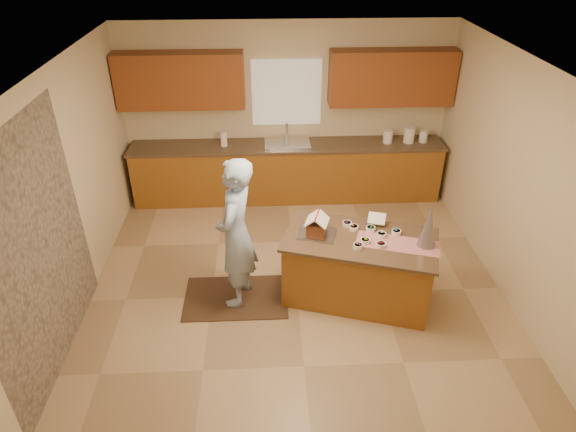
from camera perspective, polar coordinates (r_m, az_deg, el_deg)
The scene contains 28 objects.
floor at distance 6.16m, azimuth 1.03°, elevation -8.92°, with size 5.50×5.50×0.00m, color tan.
ceiling at distance 4.87m, azimuth 1.34°, elevation 16.08°, with size 5.50×5.50×0.00m, color silver.
wall_back at distance 7.90m, azimuth -0.18°, elevation 11.90°, with size 5.50×5.50×0.00m, color beige.
wall_front at distance 3.29m, azimuth 4.58°, elevation -22.03°, with size 5.50×5.50×0.00m, color beige.
wall_left at distance 5.80m, azimuth -24.34°, elevation 1.32°, with size 5.50×5.50×0.00m, color beige.
wall_right at distance 6.08m, azimuth 25.41°, elevation 2.46°, with size 5.50×5.50×0.00m, color beige.
stone_accent at distance 5.21m, azimuth -26.60°, elevation -4.04°, with size 2.50×2.50×0.00m, color gray.
window_curtain at distance 7.77m, azimuth -0.17°, elevation 13.91°, with size 1.05×0.03×1.00m, color white.
back_counter_base at distance 7.98m, azimuth -0.07°, elevation 5.00°, with size 4.80×0.60×0.88m, color brown.
back_counter_top at distance 7.78m, azimuth -0.07°, elevation 8.03°, with size 4.85×0.63×0.04m, color brown.
upper_cabinet_left at distance 7.65m, azimuth -12.21°, elevation 14.89°, with size 1.85×0.35×0.80m, color brown.
upper_cabinet_right at distance 7.78m, azimuth 11.78°, elevation 15.22°, with size 1.85×0.35×0.80m, color brown.
sink at distance 7.79m, azimuth -0.07°, elevation 7.97°, with size 0.70×0.45×0.12m, color silver.
faucet at distance 7.89m, azimuth -0.13°, elevation 9.62°, with size 0.03×0.03×0.28m, color silver.
island_base at distance 5.94m, azimuth 8.00°, elevation -6.09°, with size 1.64×0.82×0.80m, color brown.
island_top at distance 5.70m, azimuth 8.30°, elevation -2.74°, with size 1.71×0.89×0.04m, color brown.
table_runner at distance 5.67m, azimuth 12.42°, elevation -3.11°, with size 0.91×0.33×0.01m, color #AA0C1B.
baking_tray at distance 5.70m, azimuth 3.28°, elevation -2.06°, with size 0.42×0.31×0.02m, color silver.
cookbook at distance 5.93m, azimuth 10.10°, elevation -0.29°, with size 0.20×0.02×0.16m, color white.
tinsel_tree at distance 5.59m, azimuth 15.79°, elevation -1.15°, with size 0.20×0.20×0.50m, color silver.
rug at distance 6.14m, azimuth -5.95°, elevation -9.23°, with size 1.23×0.81×0.01m, color black.
boy at distance 5.58m, azimuth -5.95°, elevation -2.07°, with size 0.66×0.44×1.82m, color #91AACE.
canister_a at distance 7.96m, azimuth 11.35°, elevation 8.90°, with size 0.15×0.15×0.20m, color white.
canister_b at distance 8.04m, azimuth 13.68°, elevation 8.98°, with size 0.17×0.17×0.24m, color white.
canister_c at distance 8.11m, azimuth 15.21°, elevation 8.77°, with size 0.13×0.13×0.18m, color white.
paper_towel at distance 7.75m, azimuth -7.35°, elevation 8.71°, with size 0.10×0.10×0.22m, color white.
gingerbread_house at distance 5.64m, azimuth 3.31°, elevation -1.15°, with size 0.31×0.32×0.26m.
candy_bowls at distance 5.72m, azimuth 9.24°, elevation -2.13°, with size 0.64×0.57×0.05m.
Camera 1 is at (-0.34, -4.69, 3.99)m, focal length 31.13 mm.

